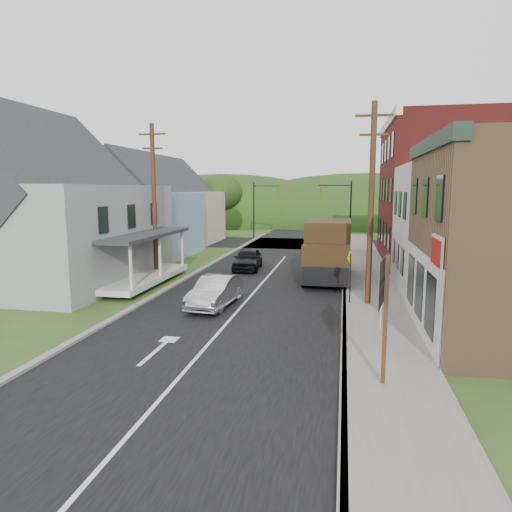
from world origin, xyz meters
The scene contains 24 objects.
ground centered at (0.00, 0.00, 0.00)m, with size 120.00×120.00×0.00m, color #2D4719.
road centered at (0.00, 10.00, 0.00)m, with size 9.00×90.00×0.02m, color black.
cross_road centered at (0.00, 27.00, 0.00)m, with size 60.00×9.00×0.02m, color black.
sidewalk_right centered at (5.90, 8.00, 0.07)m, with size 2.80×55.00×0.15m, color slate.
curb_right centered at (4.55, 8.00, 0.07)m, with size 0.20×55.00×0.15m, color slate.
curb_left centered at (-4.65, 8.00, 0.06)m, with size 0.30×55.00×0.12m, color slate.
storefront_white centered at (11.30, 7.50, 3.25)m, with size 8.00×7.00×6.50m, color silver.
storefront_red centered at (11.30, 17.00, 5.00)m, with size 8.00×12.00×10.00m, color maroon.
house_gray centered at (-12.00, 6.00, 4.23)m, with size 10.20×12.24×8.35m.
house_blue centered at (-11.00, 17.00, 3.69)m, with size 7.14×8.16×7.28m.
house_cream centered at (-11.50, 26.00, 3.69)m, with size 7.14×8.16×7.28m.
utility_pole_right centered at (5.60, 3.50, 4.66)m, with size 1.60×0.26×9.00m.
utility_pole_left centered at (-6.50, 8.00, 4.66)m, with size 1.60×0.26×9.00m.
traffic_signal_right centered at (4.30, 23.50, 3.76)m, with size 2.87×0.20×6.00m.
traffic_signal_left centered at (-4.30, 30.50, 3.76)m, with size 2.87×0.20×6.00m.
tree_left_b centered at (-17.00, 12.00, 4.88)m, with size 4.80×4.80×6.94m.
tree_left_c centered at (-19.00, 20.00, 5.94)m, with size 5.80×5.80×8.41m.
tree_left_d centered at (-9.00, 32.00, 4.88)m, with size 4.80×4.80×6.94m.
forested_ridge centered at (0.00, 55.00, 0.00)m, with size 90.00×30.00×16.00m, color #193510.
silver_sedan centered at (-1.15, 2.17, 0.68)m, with size 1.45×4.14×1.37m, color silver.
dark_sedan centered at (-1.72, 11.81, 0.70)m, with size 1.65×4.10×1.40m, color black.
delivery_van centered at (3.60, 9.19, 1.76)m, with size 2.62×6.23×3.47m.
route_sign_cluster centered at (5.53, -5.24, 2.39)m, with size 0.41×1.96×3.46m.
warning_sign centered at (4.78, 3.44, 1.69)m, with size 0.29×0.61×2.41m.
Camera 1 is at (4.44, -17.23, 5.28)m, focal length 32.00 mm.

